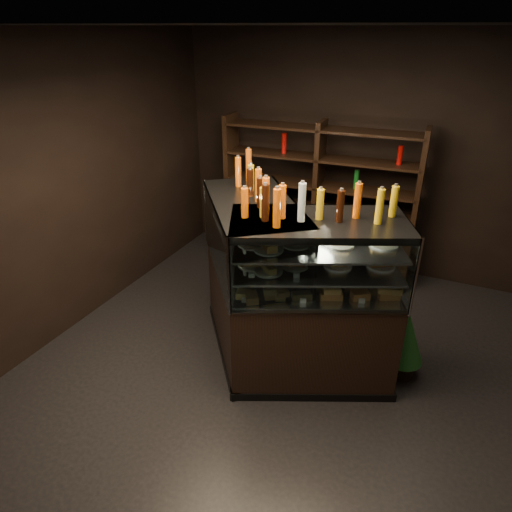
{
  "coord_description": "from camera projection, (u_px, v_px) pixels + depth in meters",
  "views": [
    {
      "loc": [
        1.12,
        -3.29,
        3.0
      ],
      "look_at": [
        -0.35,
        -0.1,
        1.22
      ],
      "focal_mm": 32.0,
      "sensor_mm": 36.0,
      "label": 1
    }
  ],
  "objects": [
    {
      "name": "ground",
      "position": [
        293.0,
        370.0,
        4.44
      ],
      "size": [
        5.0,
        5.0,
        0.0
      ],
      "primitive_type": "plane",
      "color": "black",
      "rests_on": "ground"
    },
    {
      "name": "food_display",
      "position": [
        283.0,
        252.0,
        4.03
      ],
      "size": [
        1.81,
        1.15,
        0.49
      ],
      "color": "#B88642",
      "rests_on": "display_case"
    },
    {
      "name": "room_shell",
      "position": [
        303.0,
        177.0,
        3.56
      ],
      "size": [
        5.02,
        5.02,
        3.01
      ],
      "color": "black",
      "rests_on": "ground"
    },
    {
      "name": "potted_conifer",
      "position": [
        406.0,
        337.0,
        4.19
      ],
      "size": [
        0.36,
        0.36,
        0.77
      ],
      "rotation": [
        0.0,
        0.0,
        -0.11
      ],
      "color": "black",
      "rests_on": "ground"
    },
    {
      "name": "back_shelving",
      "position": [
        315.0,
        229.0,
        6.01
      ],
      "size": [
        2.48,
        0.54,
        2.0
      ],
      "rotation": [
        0.0,
        0.0,
        0.05
      ],
      "color": "black",
      "rests_on": "ground"
    },
    {
      "name": "bottles_top",
      "position": [
        286.0,
        194.0,
        3.8
      ],
      "size": [
        1.64,
        1.02,
        0.3
      ],
      "color": "#B20C0A",
      "rests_on": "display_case"
    },
    {
      "name": "display_case",
      "position": [
        282.0,
        315.0,
        4.34
      ],
      "size": [
        2.23,
        1.62,
        1.61
      ],
      "rotation": [
        0.0,
        0.0,
        -0.25
      ],
      "color": "black",
      "rests_on": "ground"
    }
  ]
}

